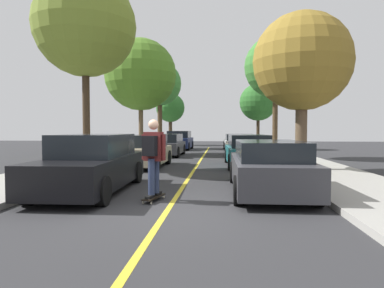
{
  "coord_description": "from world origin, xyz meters",
  "views": [
    {
      "loc": [
        1.06,
        -6.74,
        1.62
      ],
      "look_at": [
        -0.13,
        7.42,
        1.01
      ],
      "focal_mm": 32.08,
      "sensor_mm": 36.0,
      "label": 1
    }
  ],
  "objects_px": {
    "parked_car_left_near": "(144,151)",
    "street_tree_right_far": "(258,102)",
    "parked_car_right_near": "(248,151)",
    "skateboarder": "(153,153)",
    "parked_car_left_far": "(167,145)",
    "street_tree_left_farthest": "(170,108)",
    "parked_car_left_nearest": "(92,164)",
    "skateboard": "(154,197)",
    "parked_car_right_nearest": "(268,167)",
    "street_tree_left_near": "(141,75)",
    "parked_car_right_far": "(241,145)",
    "street_tree_left_far": "(160,84)",
    "street_tree_left_nearest": "(85,26)",
    "parked_car_left_farthest": "(179,141)",
    "street_tree_right_nearest": "(302,62)",
    "street_tree_right_near": "(276,67)",
    "parked_car_right_farthest": "(237,142)"
  },
  "relations": [
    {
      "from": "parked_car_left_near",
      "to": "street_tree_right_far",
      "type": "relative_size",
      "value": 0.78
    },
    {
      "from": "parked_car_right_near",
      "to": "skateboarder",
      "type": "height_order",
      "value": "skateboarder"
    },
    {
      "from": "parked_car_left_far",
      "to": "street_tree_left_farthest",
      "type": "bearing_deg",
      "value": 97.42
    },
    {
      "from": "parked_car_left_nearest",
      "to": "skateboard",
      "type": "xyz_separation_m",
      "value": [
        1.82,
        -1.04,
        -0.62
      ]
    },
    {
      "from": "parked_car_right_nearest",
      "to": "street_tree_left_near",
      "type": "relative_size",
      "value": 0.62
    },
    {
      "from": "street_tree_right_far",
      "to": "skateboarder",
      "type": "bearing_deg",
      "value": -102.4
    },
    {
      "from": "parked_car_right_far",
      "to": "street_tree_right_far",
      "type": "xyz_separation_m",
      "value": [
        1.78,
        7.18,
        3.12
      ]
    },
    {
      "from": "street_tree_left_far",
      "to": "street_tree_left_farthest",
      "type": "bearing_deg",
      "value": 90.0
    },
    {
      "from": "parked_car_left_nearest",
      "to": "parked_car_left_near",
      "type": "height_order",
      "value": "parked_car_left_nearest"
    },
    {
      "from": "parked_car_left_near",
      "to": "street_tree_left_farthest",
      "type": "relative_size",
      "value": 0.79
    },
    {
      "from": "parked_car_right_far",
      "to": "street_tree_left_nearest",
      "type": "distance_m",
      "value": 11.38
    },
    {
      "from": "parked_car_left_farthest",
      "to": "parked_car_right_far",
      "type": "height_order",
      "value": "parked_car_left_farthest"
    },
    {
      "from": "parked_car_left_far",
      "to": "skateboarder",
      "type": "bearing_deg",
      "value": -82.21
    },
    {
      "from": "street_tree_right_nearest",
      "to": "parked_car_left_near",
      "type": "bearing_deg",
      "value": 166.76
    },
    {
      "from": "parked_car_right_far",
      "to": "skateboard",
      "type": "height_order",
      "value": "parked_car_right_far"
    },
    {
      "from": "street_tree_left_far",
      "to": "street_tree_right_nearest",
      "type": "distance_m",
      "value": 17.41
    },
    {
      "from": "parked_car_right_near",
      "to": "street_tree_right_near",
      "type": "distance_m",
      "value": 6.26
    },
    {
      "from": "skateboarder",
      "to": "street_tree_left_farthest",
      "type": "bearing_deg",
      "value": 97.61
    },
    {
      "from": "street_tree_left_nearest",
      "to": "skateboard",
      "type": "height_order",
      "value": "street_tree_left_nearest"
    },
    {
      "from": "street_tree_left_nearest",
      "to": "skateboard",
      "type": "distance_m",
      "value": 8.25
    },
    {
      "from": "street_tree_left_far",
      "to": "street_tree_right_near",
      "type": "xyz_separation_m",
      "value": [
        8.09,
        -9.15,
        -0.35
      ]
    },
    {
      "from": "parked_car_right_farthest",
      "to": "street_tree_right_nearest",
      "type": "bearing_deg",
      "value": -82.36
    },
    {
      "from": "parked_car_left_nearest",
      "to": "street_tree_left_nearest",
      "type": "relative_size",
      "value": 0.63
    },
    {
      "from": "parked_car_right_near",
      "to": "parked_car_right_farthest",
      "type": "relative_size",
      "value": 1.02
    },
    {
      "from": "parked_car_right_far",
      "to": "street_tree_left_far",
      "type": "distance_m",
      "value": 10.96
    },
    {
      "from": "parked_car_right_nearest",
      "to": "parked_car_right_far",
      "type": "bearing_deg",
      "value": 90.0
    },
    {
      "from": "skateboarder",
      "to": "parked_car_left_nearest",
      "type": "bearing_deg",
      "value": 149.44
    },
    {
      "from": "parked_car_left_near",
      "to": "street_tree_left_farthest",
      "type": "xyz_separation_m",
      "value": [
        -1.78,
        19.89,
        3.1
      ]
    },
    {
      "from": "parked_car_right_far",
      "to": "street_tree_right_nearest",
      "type": "xyz_separation_m",
      "value": [
        1.78,
        -7.74,
        3.43
      ]
    },
    {
      "from": "parked_car_left_nearest",
      "to": "street_tree_left_nearest",
      "type": "xyz_separation_m",
      "value": [
        -1.78,
        4.05,
        4.79
      ]
    },
    {
      "from": "street_tree_left_nearest",
      "to": "street_tree_right_far",
      "type": "bearing_deg",
      "value": 62.18
    },
    {
      "from": "parked_car_left_nearest",
      "to": "street_tree_right_nearest",
      "type": "distance_m",
      "value": 8.43
    },
    {
      "from": "parked_car_left_near",
      "to": "skateboard",
      "type": "xyz_separation_m",
      "value": [
        1.82,
        -6.97,
        -0.58
      ]
    },
    {
      "from": "parked_car_right_far",
      "to": "skateboard",
      "type": "distance_m",
      "value": 13.51
    },
    {
      "from": "parked_car_right_farthest",
      "to": "parked_car_right_nearest",
      "type": "bearing_deg",
      "value": -90.0
    },
    {
      "from": "street_tree_left_near",
      "to": "parked_car_left_far",
      "type": "bearing_deg",
      "value": -24.37
    },
    {
      "from": "street_tree_left_near",
      "to": "skateboarder",
      "type": "bearing_deg",
      "value": -75.66
    },
    {
      "from": "parked_car_left_far",
      "to": "street_tree_left_near",
      "type": "height_order",
      "value": "street_tree_left_near"
    },
    {
      "from": "parked_car_left_farthest",
      "to": "parked_car_right_nearest",
      "type": "bearing_deg",
      "value": -76.2
    },
    {
      "from": "parked_car_right_farthest",
      "to": "parked_car_right_near",
      "type": "bearing_deg",
      "value": -90.01
    },
    {
      "from": "parked_car_right_nearest",
      "to": "street_tree_right_near",
      "type": "bearing_deg",
      "value": 80.36
    },
    {
      "from": "parked_car_left_near",
      "to": "street_tree_right_nearest",
      "type": "bearing_deg",
      "value": -13.24
    },
    {
      "from": "street_tree_left_far",
      "to": "street_tree_right_near",
      "type": "bearing_deg",
      "value": -48.54
    },
    {
      "from": "street_tree_left_far",
      "to": "street_tree_right_far",
      "type": "bearing_deg",
      "value": -3.1
    },
    {
      "from": "street_tree_left_near",
      "to": "street_tree_right_far",
      "type": "distance_m",
      "value": 10.39
    },
    {
      "from": "street_tree_left_near",
      "to": "street_tree_left_far",
      "type": "distance_m",
      "value": 6.84
    },
    {
      "from": "parked_car_left_near",
      "to": "street_tree_left_nearest",
      "type": "relative_size",
      "value": 0.55
    },
    {
      "from": "parked_car_right_far",
      "to": "skateboard",
      "type": "bearing_deg",
      "value": -101.57
    },
    {
      "from": "street_tree_right_near",
      "to": "street_tree_right_nearest",
      "type": "bearing_deg",
      "value": -90.0
    },
    {
      "from": "parked_car_left_farthest",
      "to": "parked_car_right_near",
      "type": "xyz_separation_m",
      "value": [
        4.53,
        -12.08,
        -0.04
      ]
    }
  ]
}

